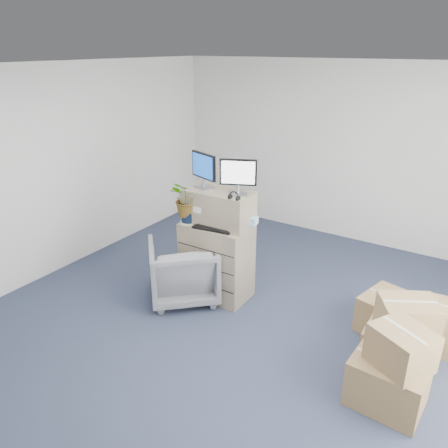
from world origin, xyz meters
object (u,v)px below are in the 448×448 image
at_px(monitor_left, 204,169).
at_px(office_chair, 183,268).
at_px(keyboard, 214,228).
at_px(potted_plant, 188,204).
at_px(water_bottle, 222,216).
at_px(filing_cabinet_lower, 217,260).
at_px(monitor_right, 238,175).

xyz_separation_m(monitor_left, office_chair, (-0.10, -0.33, -1.21)).
distance_m(keyboard, potted_plant, 0.43).
xyz_separation_m(keyboard, water_bottle, (0.02, 0.14, 0.10)).
bearing_deg(filing_cabinet_lower, monitor_right, 9.44).
relative_size(filing_cabinet_lower, potted_plant, 1.81).
relative_size(filing_cabinet_lower, monitor_left, 2.28).
xyz_separation_m(filing_cabinet_lower, potted_plant, (-0.32, -0.14, 0.73)).
distance_m(monitor_left, water_bottle, 0.61).
bearing_deg(filing_cabinet_lower, office_chair, -138.00).
distance_m(monitor_right, keyboard, 0.70).
bearing_deg(potted_plant, monitor_left, 58.32).
xyz_separation_m(monitor_right, water_bottle, (-0.20, -0.03, -0.54)).
bearing_deg(potted_plant, office_chair, -83.93).
distance_m(monitor_left, monitor_right, 0.48).
distance_m(filing_cabinet_lower, keyboard, 0.52).
xyz_separation_m(keyboard, potted_plant, (-0.37, -0.01, 0.23)).
relative_size(monitor_left, water_bottle, 1.88).
relative_size(keyboard, water_bottle, 2.14).
bearing_deg(office_chair, potted_plant, -127.46).
bearing_deg(keyboard, monitor_right, 29.37).
bearing_deg(monitor_right, water_bottle, 164.68).
distance_m(water_bottle, office_chair, 0.82).
relative_size(monitor_left, keyboard, 0.88).
bearing_deg(monitor_left, water_bottle, 12.17).
distance_m(filing_cabinet_lower, potted_plant, 0.81).
relative_size(monitor_right, potted_plant, 0.78).
bearing_deg(filing_cabinet_lower, monitor_left, 166.46).
distance_m(monitor_right, water_bottle, 0.58).
bearing_deg(keyboard, water_bottle, 73.83).
distance_m(monitor_left, office_chair, 1.26).
height_order(filing_cabinet_lower, monitor_right, monitor_right).
height_order(monitor_right, keyboard, monitor_right).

